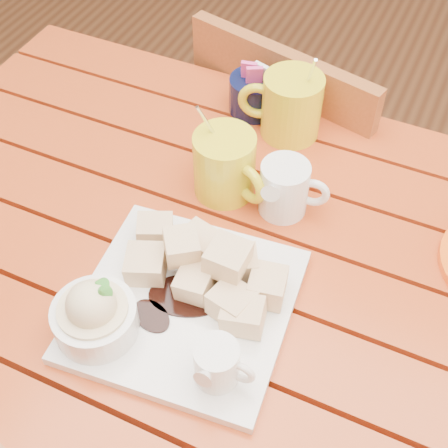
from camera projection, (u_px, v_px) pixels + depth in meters
The scene contains 8 objects.
ground at pixel (227, 446), 1.49m from camera, with size 5.00×5.00×0.00m, color #502916.
table at pixel (229, 293), 1.00m from camera, with size 1.20×0.79×0.75m.
dessert_plate at pixel (168, 301), 0.82m from camera, with size 0.30×0.30×0.11m.
coffee_mug_left at pixel (290, 105), 1.05m from camera, with size 0.14×0.10×0.17m.
coffee_mug_right at pixel (226, 165), 0.96m from camera, with size 0.13×0.10×0.16m.
cream_pitcher at pixel (285, 188), 0.94m from camera, with size 0.11×0.09×0.09m.
sugar_caddy at pixel (254, 93), 1.11m from camera, with size 0.09×0.09×0.10m.
chair_far at pixel (297, 169), 1.43m from camera, with size 0.48×0.48×0.84m.
Camera 1 is at (0.23, -0.52, 1.47)m, focal length 50.00 mm.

